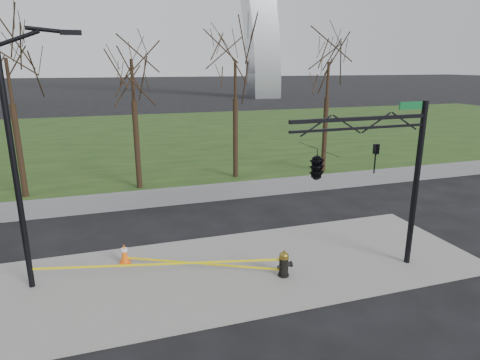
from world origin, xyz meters
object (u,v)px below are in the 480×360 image
object	(u,v)px
traffic_cone	(124,254)
traffic_signal_mast	(338,162)
fire_hydrant	(284,264)
street_light	(20,149)

from	to	relation	value
traffic_cone	traffic_signal_mast	distance (m)	8.27
traffic_signal_mast	traffic_cone	bearing A→B (deg)	152.92
traffic_cone	traffic_signal_mast	xyz separation A→B (m)	(6.69, -3.20, 3.66)
traffic_cone	fire_hydrant	bearing A→B (deg)	-27.13
street_light	traffic_signal_mast	xyz separation A→B (m)	(9.47, -2.45, -0.55)
traffic_signal_mast	street_light	bearing A→B (deg)	163.92
fire_hydrant	traffic_signal_mast	distance (m)	3.95
fire_hydrant	traffic_signal_mast	bearing A→B (deg)	-22.30
street_light	traffic_signal_mast	bearing A→B (deg)	-14.91
traffic_signal_mast	fire_hydrant	bearing A→B (deg)	158.74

